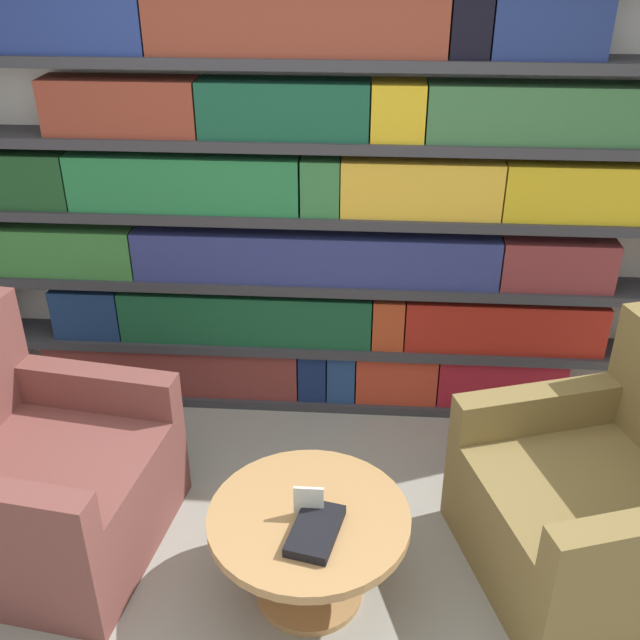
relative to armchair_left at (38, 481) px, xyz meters
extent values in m
plane|color=gray|center=(1.11, -0.28, -0.32)|extent=(14.00, 14.00, 0.00)
cube|color=silver|center=(1.11, 1.29, 0.77)|extent=(3.56, 0.05, 2.20)
cube|color=#333338|center=(1.11, 1.16, -0.30)|extent=(3.46, 0.30, 0.05)
cube|color=#333338|center=(1.11, 1.16, 0.04)|extent=(3.46, 0.30, 0.05)
cube|color=#333338|center=(1.11, 1.16, 0.41)|extent=(3.46, 0.30, 0.05)
cube|color=#333338|center=(1.11, 1.16, 0.77)|extent=(3.46, 0.30, 0.05)
cube|color=#333338|center=(1.11, 1.16, 1.14)|extent=(3.46, 0.30, 0.05)
cube|color=#333338|center=(1.11, 1.16, 1.51)|extent=(3.46, 0.30, 0.05)
cube|color=brown|center=(0.28, 1.14, -0.13)|extent=(1.40, 0.20, 0.28)
cube|color=navy|center=(1.07, 1.14, -0.13)|extent=(0.15, 0.20, 0.28)
cube|color=navy|center=(1.22, 1.14, -0.13)|extent=(0.15, 0.20, 0.28)
cube|color=#B53823|center=(1.52, 1.14, -0.13)|extent=(0.43, 0.20, 0.28)
cube|color=maroon|center=(2.09, 1.14, -0.13)|extent=(0.67, 0.20, 0.28)
cube|color=navy|center=(-0.14, 1.14, 0.21)|extent=(0.36, 0.20, 0.28)
cube|color=#164E2F|center=(0.71, 1.14, 0.21)|extent=(1.33, 0.20, 0.28)
cube|color=#B13F1F|center=(1.47, 1.14, 0.21)|extent=(0.16, 0.20, 0.28)
cube|color=#9F2116|center=(2.07, 1.14, 0.21)|extent=(1.02, 0.20, 0.28)
cube|color=#367736|center=(-0.22, 1.14, 0.56)|extent=(0.75, 0.20, 0.25)
cube|color=navy|center=(1.08, 1.14, 0.56)|extent=(1.84, 0.20, 0.25)
cube|color=maroon|center=(2.28, 1.14, 0.56)|extent=(0.55, 0.20, 0.25)
cube|color=#1B4923|center=(-0.35, 1.14, 0.94)|extent=(0.43, 0.20, 0.27)
cube|color=#247841|center=(0.44, 1.14, 0.94)|extent=(1.13, 0.20, 0.27)
cube|color=#32753D|center=(1.11, 1.14, 0.94)|extent=(0.19, 0.20, 0.27)
cube|color=gold|center=(1.59, 1.14, 0.94)|extent=(0.76, 0.20, 0.27)
cube|color=gold|center=(2.34, 1.14, 0.94)|extent=(0.72, 0.20, 0.27)
cube|color=brown|center=(0.17, 1.14, 1.29)|extent=(0.73, 0.20, 0.26)
cube|color=#164D36|center=(0.94, 1.14, 1.29)|extent=(0.79, 0.20, 0.26)
cube|color=gold|center=(1.46, 1.14, 1.29)|extent=(0.24, 0.20, 0.26)
cube|color=#35673B|center=(2.14, 1.14, 1.29)|extent=(1.11, 0.20, 0.26)
cube|color=navy|center=(-0.14, 1.14, 1.67)|extent=(0.95, 0.20, 0.28)
cube|color=brown|center=(1.00, 1.14, 1.67)|extent=(1.32, 0.20, 0.28)
cube|color=black|center=(1.75, 1.14, 1.67)|extent=(0.17, 0.20, 0.28)
cube|color=navy|center=(2.09, 1.14, 1.67)|extent=(0.49, 0.20, 0.28)
cube|color=brown|center=(0.05, -0.01, -0.09)|extent=(0.99, 1.01, 0.46)
cube|color=brown|center=(0.17, 0.37, 0.23)|extent=(0.74, 0.22, 0.19)
cube|color=olive|center=(2.27, -0.01, -0.09)|extent=(1.10, 1.12, 0.46)
cube|color=olive|center=(2.08, 0.34, 0.23)|extent=(0.73, 0.33, 0.19)
cylinder|color=#AD7F4C|center=(1.16, -0.22, -0.13)|extent=(0.14, 0.14, 0.38)
cylinder|color=#AD7F4C|center=(1.16, -0.22, -0.31)|extent=(0.43, 0.43, 0.03)
cylinder|color=#AD7F4C|center=(1.16, -0.22, 0.08)|extent=(0.77, 0.77, 0.04)
cube|color=black|center=(1.16, -0.22, 0.10)|extent=(0.07, 0.06, 0.01)
cube|color=silver|center=(1.16, -0.22, 0.16)|extent=(0.11, 0.01, 0.13)
cube|color=black|center=(1.19, -0.32, 0.12)|extent=(0.22, 0.31, 0.04)
camera|label=1|loc=(1.34, -2.33, 2.11)|focal=42.00mm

